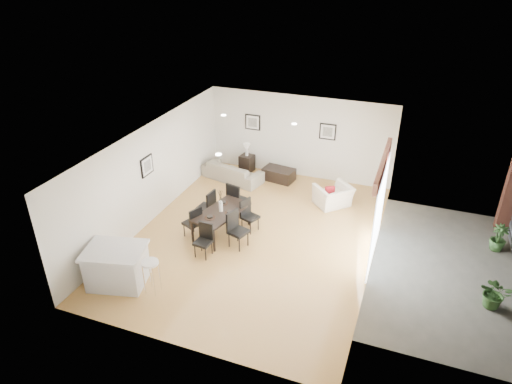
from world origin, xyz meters
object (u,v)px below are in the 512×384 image
at_px(armchair, 333,196).
at_px(side_table, 247,163).
at_px(coffee_table, 279,174).
at_px(dining_chair_wfar, 208,205).
at_px(bar_stool, 150,266).
at_px(dining_chair_enear, 236,227).
at_px(dining_table, 221,213).
at_px(sofa, 233,171).
at_px(dining_chair_wnear, 194,221).
at_px(dining_chair_foot, 235,198).
at_px(dining_chair_head, 204,238).
at_px(dining_chair_efar, 248,213).
at_px(kitchen_island, 117,266).

distance_m(armchair, side_table, 3.49).
height_order(coffee_table, side_table, side_table).
relative_size(dining_chair_wfar, bar_stool, 1.18).
xyz_separation_m(armchair, dining_chair_enear, (-1.86, -2.89, 0.22)).
distance_m(dining_table, side_table, 3.93).
relative_size(sofa, bar_stool, 2.49).
relative_size(armchair, dining_chair_wnear, 1.10).
bearing_deg(armchair, dining_chair_foot, -13.04).
distance_m(armchair, dining_chair_head, 4.27).
bearing_deg(dining_table, dining_chair_enear, -20.58).
relative_size(dining_chair_efar, coffee_table, 0.88).
xyz_separation_m(armchair, dining_chair_efar, (-1.85, -2.08, 0.17)).
height_order(dining_chair_enear, kitchen_island, dining_chair_enear).
height_order(dining_chair_foot, side_table, dining_chair_foot).
bearing_deg(dining_chair_enear, bar_stool, 173.78).
bearing_deg(dining_chair_efar, sofa, 52.60).
xyz_separation_m(dining_chair_efar, bar_stool, (-1.01, -3.11, 0.20)).
xyz_separation_m(dining_table, dining_chair_wnear, (-0.58, -0.43, -0.11)).
bearing_deg(dining_table, kitchen_island, -103.19).
bearing_deg(dining_table, dining_chair_efar, 50.03).
xyz_separation_m(dining_chair_head, kitchen_island, (-1.33, -1.67, -0.02)).
bearing_deg(dining_chair_enear, dining_chair_wnear, 110.07).
bearing_deg(dining_chair_wnear, sofa, -150.34).
bearing_deg(dining_chair_wnear, bar_stool, 26.51).
relative_size(dining_chair_enear, bar_stool, 1.19).
xyz_separation_m(dining_chair_enear, dining_chair_head, (-0.56, -0.63, -0.06)).
bearing_deg(sofa, dining_chair_enear, 128.62).
bearing_deg(dining_chair_efar, dining_chair_wnear, 148.51).
bearing_deg(sofa, side_table, -89.14).
bearing_deg(dining_table, coffee_table, 96.40).
distance_m(armchair, dining_table, 3.50).
bearing_deg(bar_stool, dining_table, 80.80).
relative_size(dining_chair_wnear, dining_chair_head, 1.04).
distance_m(dining_chair_foot, coffee_table, 2.62).
bearing_deg(sofa, dining_chair_wfar, 113.24).
bearing_deg(armchair, dining_chair_head, 10.65).
bearing_deg(sofa, dining_table, 122.16).
distance_m(dining_chair_wfar, bar_stool, 3.08).
relative_size(dining_chair_enear, dining_chair_head, 1.12).
bearing_deg(dining_chair_wnear, kitchen_island, 4.35).
height_order(dining_table, kitchen_island, kitchen_island).
relative_size(dining_chair_wnear, dining_chair_efar, 1.02).
bearing_deg(kitchen_island, dining_chair_efar, 44.65).
distance_m(coffee_table, bar_stool, 6.30).
xyz_separation_m(sofa, armchair, (3.41, -0.53, 0.02)).
relative_size(dining_chair_wnear, dining_chair_foot, 0.90).
distance_m(sofa, kitchen_island, 5.72).
bearing_deg(dining_chair_head, kitchen_island, -123.73).
distance_m(dining_table, dining_chair_wnear, 0.73).
distance_m(dining_chair_foot, bar_stool, 3.70).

